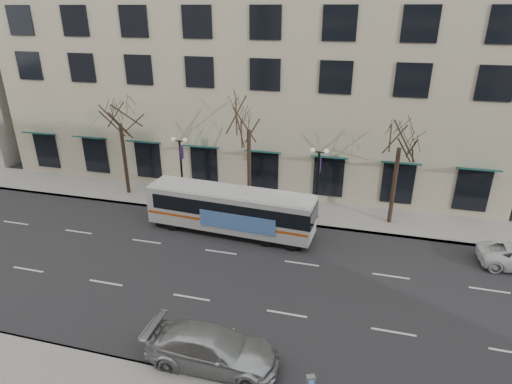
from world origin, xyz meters
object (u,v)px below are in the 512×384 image
(pay_station, at_px, (310,384))
(city_bus, at_px, (231,210))
(tree_far_left, at_px, (118,111))
(tree_far_mid, at_px, (249,116))
(lamp_post_right, at_px, (318,180))
(tree_far_right, at_px, (401,133))
(silver_car, at_px, (212,349))
(lamp_post_left, at_px, (181,167))

(pay_station, bearing_deg, city_bus, 97.67)
(tree_far_left, relative_size, pay_station, 5.80)
(tree_far_mid, height_order, lamp_post_right, tree_far_mid)
(tree_far_right, bearing_deg, lamp_post_right, -173.15)
(tree_far_left, distance_m, silver_car, 20.46)
(tree_far_left, height_order, tree_far_mid, tree_far_mid)
(tree_far_right, height_order, city_bus, tree_far_right)
(tree_far_mid, relative_size, silver_car, 1.53)
(tree_far_left, xyz_separation_m, silver_car, (12.61, -15.00, -5.89))
(tree_far_left, distance_m, tree_far_mid, 10.00)
(lamp_post_right, bearing_deg, tree_far_right, 6.85)
(tree_far_left, height_order, tree_far_right, tree_far_left)
(lamp_post_left, distance_m, silver_car, 16.42)
(silver_car, xyz_separation_m, pay_station, (4.20, -1.13, 0.38))
(tree_far_mid, height_order, city_bus, tree_far_mid)
(lamp_post_left, height_order, city_bus, lamp_post_left)
(tree_far_left, bearing_deg, silver_car, -49.94)
(tree_far_left, relative_size, city_bus, 0.75)
(tree_far_left, relative_size, tree_far_right, 1.03)
(tree_far_mid, xyz_separation_m, silver_car, (2.61, -15.00, -6.09))
(tree_far_right, bearing_deg, tree_far_left, 180.00)
(tree_far_mid, height_order, pay_station, tree_far_mid)
(city_bus, height_order, pay_station, city_bus)
(tree_far_left, bearing_deg, city_bus, -21.37)
(lamp_post_right, bearing_deg, tree_far_mid, 173.17)
(pay_station, bearing_deg, tree_far_right, 57.01)
(city_bus, bearing_deg, silver_car, -72.31)
(lamp_post_right, bearing_deg, tree_far_left, 177.71)
(lamp_post_left, distance_m, pay_station, 19.58)
(tree_far_left, bearing_deg, pay_station, -43.82)
(silver_car, bearing_deg, lamp_post_right, -9.43)
(lamp_post_left, xyz_separation_m, city_bus, (4.87, -3.26, -1.31))
(tree_far_left, bearing_deg, tree_far_right, 0.00)
(tree_far_left, bearing_deg, lamp_post_right, -2.29)
(lamp_post_right, xyz_separation_m, silver_car, (-2.40, -14.40, -2.13))
(lamp_post_right, height_order, city_bus, lamp_post_right)
(tree_far_left, relative_size, silver_car, 1.49)
(tree_far_mid, xyz_separation_m, city_bus, (-0.12, -3.86, -5.27))
(tree_far_right, distance_m, silver_car, 17.64)
(city_bus, distance_m, pay_station, 14.10)
(city_bus, bearing_deg, tree_far_left, 162.52)
(tree_far_mid, relative_size, pay_station, 5.94)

